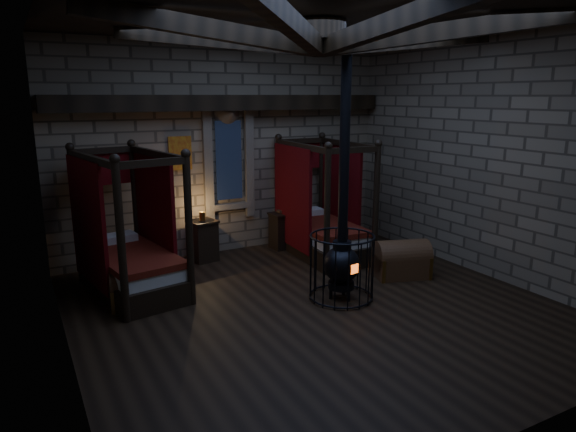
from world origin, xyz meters
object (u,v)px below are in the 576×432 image
bed_right (321,227)px  stove (342,261)px  trunk_left (138,290)px  bed_left (130,258)px  trunk_right (402,260)px

bed_right → stove: 2.40m
bed_right → trunk_left: bed_right is taller
bed_left → trunk_left: (-0.05, -0.71, -0.31)m
bed_right → trunk_right: (0.55, -1.84, -0.26)m
bed_left → trunk_left: 0.78m
bed_right → trunk_left: (-3.92, -0.93, -0.31)m
trunk_left → bed_left: bearing=98.4°
trunk_right → trunk_left: bearing=-173.2°
bed_left → stove: size_ratio=0.59×
bed_left → trunk_left: bed_left is taller
trunk_left → stove: bearing=-11.1°
bed_right → trunk_right: bearing=-70.4°
trunk_left → trunk_right: bearing=0.6°
stove → trunk_left: bearing=145.9°
trunk_left → trunk_right: trunk_right is taller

